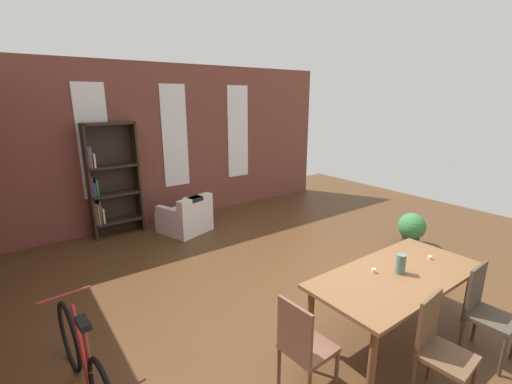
% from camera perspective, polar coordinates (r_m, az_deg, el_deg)
% --- Properties ---
extents(ground_plane, '(11.67, 11.67, 0.00)m').
position_cam_1_polar(ground_plane, '(4.60, 12.71, -19.02)').
color(ground_plane, '#51331C').
extents(back_wall_brick, '(7.74, 0.12, 3.23)m').
position_cam_1_polar(back_wall_brick, '(7.63, -13.28, 7.70)').
color(back_wall_brick, brown).
rests_on(back_wall_brick, ground).
extents(window_pane_0, '(0.55, 0.02, 2.10)m').
position_cam_1_polar(window_pane_0, '(7.08, -24.97, 7.45)').
color(window_pane_0, white).
extents(window_pane_1, '(0.55, 0.02, 2.10)m').
position_cam_1_polar(window_pane_1, '(7.54, -13.14, 8.86)').
color(window_pane_1, white).
extents(window_pane_2, '(0.55, 0.02, 2.10)m').
position_cam_1_polar(window_pane_2, '(8.29, -2.99, 9.77)').
color(window_pane_2, white).
extents(dining_table, '(2.02, 0.95, 0.74)m').
position_cam_1_polar(dining_table, '(4.13, 22.10, -13.23)').
color(dining_table, brown).
rests_on(dining_table, ground).
extents(vase_on_table, '(0.10, 0.10, 0.21)m').
position_cam_1_polar(vase_on_table, '(4.08, 22.60, -10.81)').
color(vase_on_table, '#4C7266').
rests_on(vase_on_table, dining_table).
extents(tealight_candle_0, '(0.04, 0.04, 0.04)m').
position_cam_1_polar(tealight_candle_0, '(4.59, 26.56, -9.55)').
color(tealight_candle_0, silver).
rests_on(tealight_candle_0, dining_table).
extents(tealight_candle_1, '(0.04, 0.04, 0.05)m').
position_cam_1_polar(tealight_candle_1, '(4.03, 18.69, -12.09)').
color(tealight_candle_1, silver).
rests_on(tealight_candle_1, dining_table).
extents(dining_chair_near_right, '(0.42, 0.42, 0.95)m').
position_cam_1_polar(dining_chair_near_right, '(4.33, 33.36, -15.72)').
color(dining_chair_near_right, '#453B2F').
rests_on(dining_chair_near_right, ground).
extents(dining_chair_head_left, '(0.42, 0.42, 0.95)m').
position_cam_1_polar(dining_chair_head_left, '(3.28, 7.70, -23.58)').
color(dining_chair_head_left, brown).
rests_on(dining_chair_head_left, ground).
extents(dining_chair_near_left, '(0.43, 0.43, 0.95)m').
position_cam_1_polar(dining_chair_near_left, '(3.60, 27.75, -21.46)').
color(dining_chair_near_left, brown).
rests_on(dining_chair_near_left, ground).
extents(bookshelf_tall, '(0.91, 0.32, 2.13)m').
position_cam_1_polar(bookshelf_tall, '(7.05, -22.72, 1.73)').
color(bookshelf_tall, '#2D2319').
rests_on(bookshelf_tall, ground).
extents(armchair_white, '(1.01, 1.01, 0.75)m').
position_cam_1_polar(armchair_white, '(6.98, -11.38, -4.18)').
color(armchair_white, silver).
rests_on(armchair_white, ground).
extents(bicycle_second, '(0.44, 1.70, 0.90)m').
position_cam_1_polar(bicycle_second, '(3.64, -26.26, -23.92)').
color(bicycle_second, black).
rests_on(bicycle_second, ground).
extents(potted_plant_by_shelf, '(0.47, 0.47, 0.58)m').
position_cam_1_polar(potted_plant_by_shelf, '(6.83, 24.13, -5.37)').
color(potted_plant_by_shelf, '#333338').
rests_on(potted_plant_by_shelf, ground).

